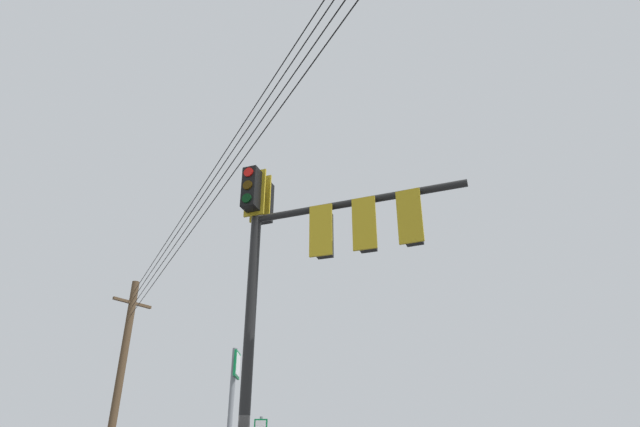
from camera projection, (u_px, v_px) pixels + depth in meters
The scene contains 3 objects.
signal_mast_assembly at pixel (302, 256), 10.00m from camera, with size 1.39×4.34×7.29m.
utility_pole_wooden at pixel (118, 391), 22.53m from camera, with size 1.69×1.12×9.92m.
overhead_wire_span at pixel (292, 69), 10.75m from camera, with size 27.68×20.50×1.23m.
Camera 1 is at (-8.84, -2.30, 1.41)m, focal length 29.97 mm.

